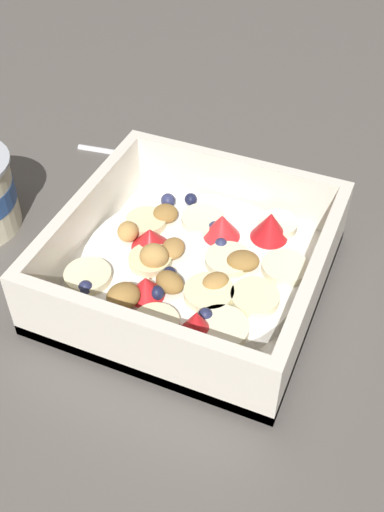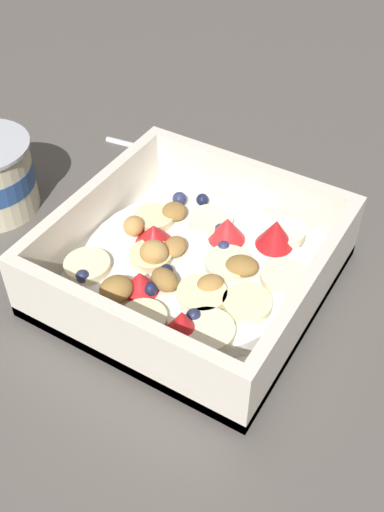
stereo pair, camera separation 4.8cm
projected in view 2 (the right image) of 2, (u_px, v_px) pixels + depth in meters
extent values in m
plane|color=#56514C|center=(180.00, 267.00, 0.51)|extent=(2.40, 2.40, 0.00)
cube|color=white|center=(192.00, 278.00, 0.50)|extent=(0.20, 0.20, 0.01)
cube|color=white|center=(305.00, 303.00, 0.45)|extent=(0.20, 0.01, 0.06)
cube|color=white|center=(94.00, 215.00, 0.52)|extent=(0.20, 0.01, 0.06)
cube|color=white|center=(120.00, 339.00, 0.42)|extent=(0.01, 0.18, 0.06)
cube|color=white|center=(248.00, 191.00, 0.54)|extent=(0.01, 0.18, 0.06)
cylinder|color=white|center=(192.00, 268.00, 0.49)|extent=(0.18, 0.18, 0.01)
cylinder|color=#F7EFC6|center=(284.00, 277.00, 0.47)|extent=(0.04, 0.04, 0.01)
cylinder|color=#F7EFC6|center=(211.00, 221.00, 0.52)|extent=(0.04, 0.04, 0.01)
cylinder|color=#F4EAB7|center=(202.00, 294.00, 0.46)|extent=(0.05, 0.05, 0.01)
cylinder|color=#F7EFC6|center=(208.00, 331.00, 0.43)|extent=(0.05, 0.05, 0.01)
cylinder|color=beige|center=(151.00, 256.00, 0.49)|extent=(0.05, 0.05, 0.01)
cylinder|color=beige|center=(154.00, 218.00, 0.52)|extent=(0.04, 0.04, 0.01)
cylinder|color=#F7EFC6|center=(230.00, 261.00, 0.48)|extent=(0.05, 0.05, 0.01)
cylinder|color=#F4EAB7|center=(247.00, 303.00, 0.45)|extent=(0.05, 0.05, 0.01)
cylinder|color=#F4EAB7|center=(144.00, 319.00, 0.44)|extent=(0.04, 0.04, 0.01)
cylinder|color=#F4EAB7|center=(87.00, 266.00, 0.48)|extent=(0.04, 0.04, 0.01)
cylinder|color=#F7EFC6|center=(285.00, 233.00, 0.51)|extent=(0.04, 0.04, 0.01)
cone|color=red|center=(182.00, 323.00, 0.43)|extent=(0.04, 0.04, 0.02)
cone|color=red|center=(154.00, 234.00, 0.50)|extent=(0.04, 0.04, 0.02)
cone|color=red|center=(138.00, 281.00, 0.46)|extent=(0.03, 0.03, 0.02)
cone|color=red|center=(276.00, 233.00, 0.49)|extent=(0.04, 0.04, 0.03)
cone|color=red|center=(227.00, 229.00, 0.50)|extent=(0.03, 0.03, 0.02)
sphere|color=#191E3D|center=(166.00, 271.00, 0.47)|extent=(0.01, 0.01, 0.01)
sphere|color=#23284C|center=(82.00, 276.00, 0.47)|extent=(0.01, 0.01, 0.01)
sphere|color=#191E3D|center=(202.00, 200.00, 0.53)|extent=(0.01, 0.01, 0.01)
sphere|color=#191E3D|center=(150.00, 289.00, 0.46)|extent=(0.01, 0.01, 0.01)
sphere|color=navy|center=(223.00, 247.00, 0.49)|extent=(0.01, 0.01, 0.01)
sphere|color=navy|center=(220.00, 230.00, 0.51)|extent=(0.01, 0.01, 0.01)
sphere|color=navy|center=(180.00, 199.00, 0.53)|extent=(0.01, 0.01, 0.01)
sphere|color=#23284C|center=(194.00, 316.00, 0.44)|extent=(0.01, 0.01, 0.01)
ellipsoid|color=#AD7F42|center=(210.00, 284.00, 0.46)|extent=(0.03, 0.03, 0.01)
ellipsoid|color=#AD7F42|center=(176.00, 247.00, 0.49)|extent=(0.03, 0.02, 0.01)
ellipsoid|color=tan|center=(134.00, 226.00, 0.50)|extent=(0.02, 0.02, 0.02)
ellipsoid|color=olive|center=(174.00, 211.00, 0.52)|extent=(0.02, 0.02, 0.01)
ellipsoid|color=olive|center=(244.00, 263.00, 0.47)|extent=(0.03, 0.03, 0.01)
ellipsoid|color=olive|center=(164.00, 280.00, 0.46)|extent=(0.02, 0.03, 0.02)
ellipsoid|color=olive|center=(116.00, 289.00, 0.45)|extent=(0.03, 0.03, 0.02)
ellipsoid|color=tan|center=(154.00, 253.00, 0.48)|extent=(0.02, 0.02, 0.02)
ellipsoid|color=silver|center=(240.00, 169.00, 0.61)|extent=(0.04, 0.05, 0.01)
cylinder|color=silver|center=(161.00, 150.00, 0.63)|extent=(0.02, 0.12, 0.01)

